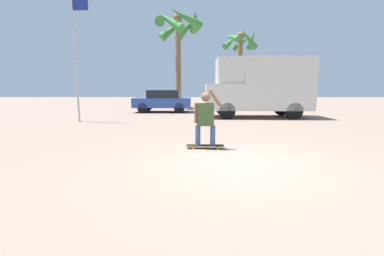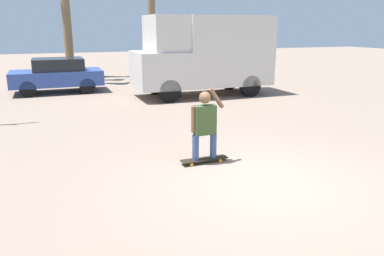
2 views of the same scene
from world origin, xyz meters
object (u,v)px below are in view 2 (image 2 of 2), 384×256
parked_car_blue (57,74)px  skateboard (204,159)px  camper_van (205,53)px  person_skateboarder (205,121)px

parked_car_blue → skateboard: bearing=-76.8°
skateboard → camper_van: bearing=66.6°
camper_van → skateboard: bearing=-113.4°
skateboard → parked_car_blue: (-2.50, 10.63, 0.71)m
skateboard → camper_van: size_ratio=0.18×
skateboard → person_skateboarder: 0.83m
person_skateboarder → camper_van: (3.30, 7.63, 0.86)m
person_skateboarder → camper_van: bearing=66.6°
skateboard → person_skateboarder: (-0.00, 0.00, 0.83)m
skateboard → camper_van: (3.30, 7.63, 1.69)m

